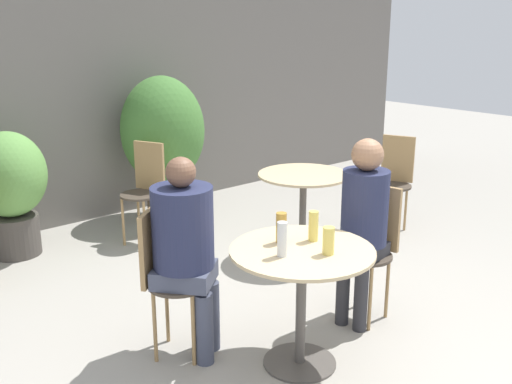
{
  "coord_description": "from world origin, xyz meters",
  "views": [
    {
      "loc": [
        -2.39,
        -2.06,
        1.99
      ],
      "look_at": [
        -0.12,
        0.56,
        0.99
      ],
      "focal_mm": 42.0,
      "sensor_mm": 36.0,
      "label": 1
    }
  ],
  "objects_px": {
    "beer_glass_0": "(282,239)",
    "potted_plant_0": "(10,185)",
    "beer_glass_2": "(313,226)",
    "potted_plant_1": "(163,135)",
    "bistro_chair_1": "(164,269)",
    "beer_glass_3": "(281,228)",
    "beer_glass_1": "(329,241)",
    "cafe_table_near": "(302,276)",
    "seated_person_0": "(363,215)",
    "bistro_chair_0": "(372,239)",
    "bistro_chair_3": "(145,183)",
    "seated_person_1": "(186,242)",
    "bistro_chair_4": "(395,175)",
    "cafe_table_far": "(303,194)"
  },
  "relations": [
    {
      "from": "beer_glass_0",
      "to": "potted_plant_0",
      "type": "bearing_deg",
      "value": 99.65
    },
    {
      "from": "beer_glass_2",
      "to": "potted_plant_1",
      "type": "height_order",
      "value": "potted_plant_1"
    },
    {
      "from": "bistro_chair_1",
      "to": "beer_glass_3",
      "type": "distance_m",
      "value": 0.75
    },
    {
      "from": "bistro_chair_1",
      "to": "beer_glass_1",
      "type": "bearing_deg",
      "value": -92.88
    },
    {
      "from": "cafe_table_near",
      "to": "potted_plant_0",
      "type": "height_order",
      "value": "potted_plant_0"
    },
    {
      "from": "seated_person_0",
      "to": "bistro_chair_0",
      "type": "bearing_deg",
      "value": 90.0
    },
    {
      "from": "bistro_chair_3",
      "to": "seated_person_1",
      "type": "relative_size",
      "value": 0.74
    },
    {
      "from": "beer_glass_1",
      "to": "potted_plant_0",
      "type": "distance_m",
      "value": 3.09
    },
    {
      "from": "seated_person_0",
      "to": "potted_plant_0",
      "type": "height_order",
      "value": "seated_person_0"
    },
    {
      "from": "beer_glass_0",
      "to": "bistro_chair_0",
      "type": "bearing_deg",
      "value": 7.92
    },
    {
      "from": "seated_person_1",
      "to": "bistro_chair_4",
      "type": "bearing_deg",
      "value": -27.89
    },
    {
      "from": "bistro_chair_4",
      "to": "beer_glass_2",
      "type": "bearing_deg",
      "value": -86.83
    },
    {
      "from": "beer_glass_1",
      "to": "potted_plant_1",
      "type": "relative_size",
      "value": 0.11
    },
    {
      "from": "cafe_table_far",
      "to": "cafe_table_near",
      "type": "bearing_deg",
      "value": -135.56
    },
    {
      "from": "bistro_chair_3",
      "to": "potted_plant_1",
      "type": "distance_m",
      "value": 0.74
    },
    {
      "from": "beer_glass_1",
      "to": "beer_glass_3",
      "type": "xyz_separation_m",
      "value": [
        -0.07,
        0.3,
        0.01
      ]
    },
    {
      "from": "beer_glass_0",
      "to": "potted_plant_1",
      "type": "xyz_separation_m",
      "value": [
        1.06,
        2.87,
        0.04
      ]
    },
    {
      "from": "seated_person_0",
      "to": "bistro_chair_3",
      "type": "bearing_deg",
      "value": 177.22
    },
    {
      "from": "bistro_chair_4",
      "to": "beer_glass_1",
      "type": "bearing_deg",
      "value": -83.69
    },
    {
      "from": "seated_person_0",
      "to": "beer_glass_2",
      "type": "distance_m",
      "value": 0.54
    },
    {
      "from": "seated_person_1",
      "to": "beer_glass_2",
      "type": "bearing_deg",
      "value": -78.55
    },
    {
      "from": "bistro_chair_1",
      "to": "potted_plant_1",
      "type": "relative_size",
      "value": 0.63
    },
    {
      "from": "cafe_table_near",
      "to": "seated_person_0",
      "type": "height_order",
      "value": "seated_person_0"
    },
    {
      "from": "beer_glass_0",
      "to": "beer_glass_1",
      "type": "xyz_separation_m",
      "value": [
        0.21,
        -0.15,
        -0.02
      ]
    },
    {
      "from": "cafe_table_near",
      "to": "bistro_chair_0",
      "type": "relative_size",
      "value": 0.91
    },
    {
      "from": "bistro_chair_1",
      "to": "potted_plant_0",
      "type": "height_order",
      "value": "potted_plant_0"
    },
    {
      "from": "bistro_chair_0",
      "to": "beer_glass_0",
      "type": "relative_size",
      "value": 4.67
    },
    {
      "from": "cafe_table_far",
      "to": "potted_plant_0",
      "type": "distance_m",
      "value": 2.5
    },
    {
      "from": "potted_plant_0",
      "to": "cafe_table_far",
      "type": "bearing_deg",
      "value": -41.43
    },
    {
      "from": "potted_plant_1",
      "to": "beer_glass_2",
      "type": "bearing_deg",
      "value": -105.02
    },
    {
      "from": "cafe_table_far",
      "to": "potted_plant_0",
      "type": "relative_size",
      "value": 0.71
    },
    {
      "from": "potted_plant_0",
      "to": "beer_glass_0",
      "type": "bearing_deg",
      "value": -80.35
    },
    {
      "from": "cafe_table_near",
      "to": "potted_plant_0",
      "type": "relative_size",
      "value": 0.76
    },
    {
      "from": "seated_person_1",
      "to": "beer_glass_3",
      "type": "xyz_separation_m",
      "value": [
        0.42,
        -0.37,
        0.09
      ]
    },
    {
      "from": "bistro_chair_3",
      "to": "beer_glass_2",
      "type": "height_order",
      "value": "bistro_chair_3"
    },
    {
      "from": "cafe_table_near",
      "to": "potted_plant_1",
      "type": "relative_size",
      "value": 0.57
    },
    {
      "from": "seated_person_0",
      "to": "beer_glass_1",
      "type": "distance_m",
      "value": 0.67
    },
    {
      "from": "beer_glass_3",
      "to": "bistro_chair_1",
      "type": "bearing_deg",
      "value": 136.43
    },
    {
      "from": "bistro_chair_0",
      "to": "potted_plant_1",
      "type": "height_order",
      "value": "potted_plant_1"
    },
    {
      "from": "bistro_chair_3",
      "to": "seated_person_0",
      "type": "distance_m",
      "value": 2.32
    },
    {
      "from": "bistro_chair_0",
      "to": "beer_glass_2",
      "type": "bearing_deg",
      "value": -92.63
    },
    {
      "from": "bistro_chair_3",
      "to": "bistro_chair_0",
      "type": "bearing_deg",
      "value": -13.69
    },
    {
      "from": "bistro_chair_4",
      "to": "beer_glass_1",
      "type": "xyz_separation_m",
      "value": [
        -2.32,
        -1.25,
        0.26
      ]
    },
    {
      "from": "seated_person_1",
      "to": "beer_glass_2",
      "type": "xyz_separation_m",
      "value": [
        0.58,
        -0.47,
        0.09
      ]
    },
    {
      "from": "bistro_chair_0",
      "to": "seated_person_0",
      "type": "distance_m",
      "value": 0.25
    },
    {
      "from": "bistro_chair_3",
      "to": "beer_glass_0",
      "type": "distance_m",
      "value": 2.49
    },
    {
      "from": "cafe_table_near",
      "to": "beer_glass_3",
      "type": "distance_m",
      "value": 0.3
    },
    {
      "from": "bistro_chair_4",
      "to": "cafe_table_far",
      "type": "bearing_deg",
      "value": -117.31
    },
    {
      "from": "bistro_chair_4",
      "to": "beer_glass_1",
      "type": "height_order",
      "value": "bistro_chair_4"
    },
    {
      "from": "bistro_chair_3",
      "to": "bistro_chair_4",
      "type": "distance_m",
      "value": 2.36
    }
  ]
}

